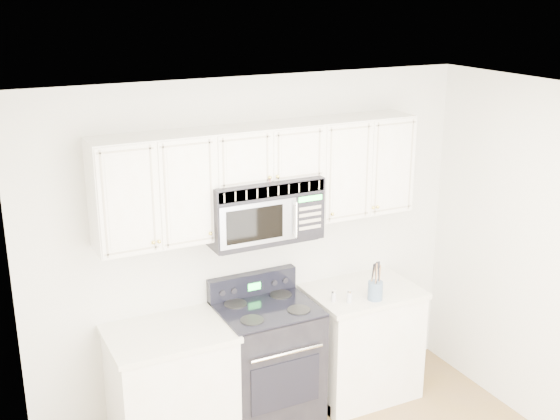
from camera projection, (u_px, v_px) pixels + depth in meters
room at (385, 348)px, 3.86m from camera, size 3.51×3.51×2.61m
base_cabinet_left at (171, 393)px, 5.02m from camera, size 0.86×0.65×0.92m
base_cabinet_right at (361, 345)px, 5.70m from camera, size 0.86×0.65×0.92m
range at (267, 361)px, 5.33m from camera, size 0.72×0.65×1.11m
upper_cabinets at (262, 172)px, 5.02m from camera, size 2.44×0.37×0.75m
microwave at (261, 208)px, 5.05m from camera, size 0.82×0.46×0.46m
utensil_crock at (375, 290)px, 5.34m from camera, size 0.12×0.12×0.31m
shaker_salt at (334, 296)px, 5.31m from camera, size 0.04×0.04×0.09m
shaker_pepper at (349, 296)px, 5.29m from camera, size 0.04×0.04×0.10m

